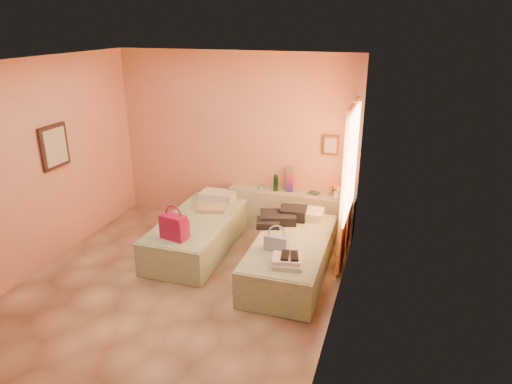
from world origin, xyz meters
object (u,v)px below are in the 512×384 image
at_px(headboard_ledge, 290,211).
at_px(flower_vase, 337,190).
at_px(bed_left, 199,233).
at_px(water_bottle, 276,183).
at_px(bed_right, 291,257).
at_px(green_book, 314,193).
at_px(blue_handbag, 276,243).
at_px(magenta_handbag, 174,226).
at_px(towel_stack, 288,262).

height_order(headboard_ledge, flower_vase, flower_vase).
distance_m(bed_left, water_bottle, 1.48).
xyz_separation_m(headboard_ledge, water_bottle, (-0.25, 0.01, 0.46)).
bearing_deg(headboard_ledge, water_bottle, 178.44).
bearing_deg(headboard_ledge, flower_vase, 3.50).
bearing_deg(bed_left, water_bottle, 49.09).
relative_size(bed_right, green_book, 12.02).
xyz_separation_m(flower_vase, blue_handbag, (-0.51, -1.68, -0.18)).
relative_size(bed_left, bed_right, 1.00).
xyz_separation_m(green_book, flower_vase, (0.37, -0.02, 0.11)).
bearing_deg(blue_handbag, bed_left, 159.07).
xyz_separation_m(green_book, magenta_handbag, (-1.51, -1.81, 0.00)).
xyz_separation_m(headboard_ledge, bed_right, (0.34, -1.33, -0.08)).
bearing_deg(green_book, magenta_handbag, -112.40).
bearing_deg(headboard_ledge, blue_handbag, -82.32).
distance_m(headboard_ledge, water_bottle, 0.52).
bearing_deg(flower_vase, headboard_ledge, -176.50).
relative_size(bed_right, magenta_handbag, 5.58).
xyz_separation_m(green_book, towel_stack, (0.10, -2.05, -0.11)).
bearing_deg(bed_left, towel_stack, -30.92).
height_order(water_bottle, green_book, water_bottle).
relative_size(headboard_ledge, blue_handbag, 6.87).
height_order(flower_vase, blue_handbag, flower_vase).
bearing_deg(headboard_ledge, green_book, 10.38).
relative_size(bed_left, blue_handbag, 6.70).
height_order(green_book, towel_stack, green_book).
height_order(flower_vase, towel_stack, flower_vase).
bearing_deg(magenta_handbag, flower_vase, 54.90).
relative_size(blue_handbag, towel_stack, 0.85).
relative_size(bed_left, towel_stack, 5.71).
height_order(bed_left, bed_right, same).
relative_size(flower_vase, towel_stack, 0.69).
height_order(water_bottle, blue_handbag, water_bottle).
xyz_separation_m(headboard_ledge, flower_vase, (0.73, 0.04, 0.45)).
bearing_deg(green_book, bed_right, -73.03).
bearing_deg(water_bottle, bed_left, -130.14).
relative_size(water_bottle, green_book, 1.56).
distance_m(water_bottle, green_book, 0.62).
bearing_deg(flower_vase, towel_stack, -97.55).
height_order(headboard_ledge, green_book, green_book).
bearing_deg(flower_vase, bed_left, -149.67).
bearing_deg(blue_handbag, magenta_handbag, -173.34).
bearing_deg(towel_stack, flower_vase, 82.45).
relative_size(headboard_ledge, towel_stack, 5.86).
bearing_deg(water_bottle, towel_stack, -70.31).
height_order(bed_right, flower_vase, flower_vase).
bearing_deg(magenta_handbag, bed_right, 26.78).
distance_m(headboard_ledge, magenta_handbag, 2.12).
height_order(water_bottle, magenta_handbag, water_bottle).
relative_size(green_book, blue_handbag, 0.56).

